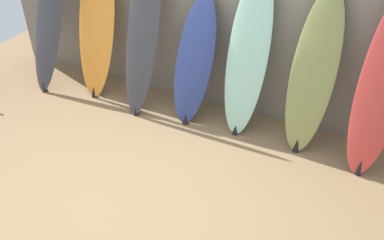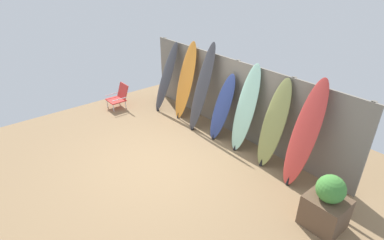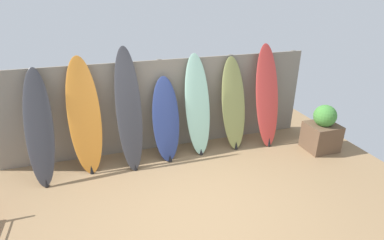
{
  "view_description": "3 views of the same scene",
  "coord_description": "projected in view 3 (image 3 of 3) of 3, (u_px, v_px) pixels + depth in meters",
  "views": [
    {
      "loc": [
        1.94,
        -2.52,
        3.21
      ],
      "look_at": [
        0.49,
        0.51,
        0.77
      ],
      "focal_mm": 40.0,
      "sensor_mm": 36.0,
      "label": 1
    },
    {
      "loc": [
        4.39,
        -2.84,
        3.71
      ],
      "look_at": [
        0.23,
        0.53,
        0.89
      ],
      "focal_mm": 28.0,
      "sensor_mm": 36.0,
      "label": 2
    },
    {
      "loc": [
        -1.06,
        -3.4,
        3.0
      ],
      "look_at": [
        0.23,
        0.73,
        1.1
      ],
      "focal_mm": 28.0,
      "sensor_mm": 36.0,
      "label": 3
    }
  ],
  "objects": [
    {
      "name": "ground",
      "position": [
        192.0,
        208.0,
        4.47
      ],
      "size": [
        7.68,
        7.68,
        0.0
      ],
      "primitive_type": "plane",
      "color": "#8E704C"
    },
    {
      "name": "fence_back",
      "position": [
        161.0,
        105.0,
        5.86
      ],
      "size": [
        6.08,
        0.11,
        1.8
      ],
      "color": "gray",
      "rests_on": "ground"
    },
    {
      "name": "surfboard_charcoal_0",
      "position": [
        39.0,
        128.0,
        4.86
      ],
      "size": [
        0.49,
        0.81,
        1.86
      ],
      "color": "#38383D",
      "rests_on": "ground"
    },
    {
      "name": "surfboard_orange_1",
      "position": [
        84.0,
        117.0,
        5.13
      ],
      "size": [
        0.54,
        0.62,
        1.99
      ],
      "color": "orange",
      "rests_on": "ground"
    },
    {
      "name": "surfboard_charcoal_2",
      "position": [
        129.0,
        110.0,
        5.24
      ],
      "size": [
        0.48,
        0.74,
        2.12
      ],
      "color": "#38383D",
      "rests_on": "ground"
    },
    {
      "name": "surfboard_navy_3",
      "position": [
        166.0,
        120.0,
        5.57
      ],
      "size": [
        0.57,
        0.65,
        1.54
      ],
      "color": "navy",
      "rests_on": "ground"
    },
    {
      "name": "surfboard_seafoam_4",
      "position": [
        198.0,
        106.0,
        5.72
      ],
      "size": [
        0.49,
        0.57,
        1.91
      ],
      "color": "#9ED6BC",
      "rests_on": "ground"
    },
    {
      "name": "surfboard_olive_5",
      "position": [
        233.0,
        104.0,
        5.94
      ],
      "size": [
        0.5,
        0.58,
        1.81
      ],
      "color": "olive",
      "rests_on": "ground"
    },
    {
      "name": "surfboard_red_6",
      "position": [
        267.0,
        97.0,
        6.04
      ],
      "size": [
        0.53,
        0.65,
        2.02
      ],
      "color": "#D13D38",
      "rests_on": "ground"
    },
    {
      "name": "planter_box",
      "position": [
        322.0,
        130.0,
        5.94
      ],
      "size": [
        0.59,
        0.55,
        0.95
      ],
      "color": "brown",
      "rests_on": "ground"
    }
  ]
}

